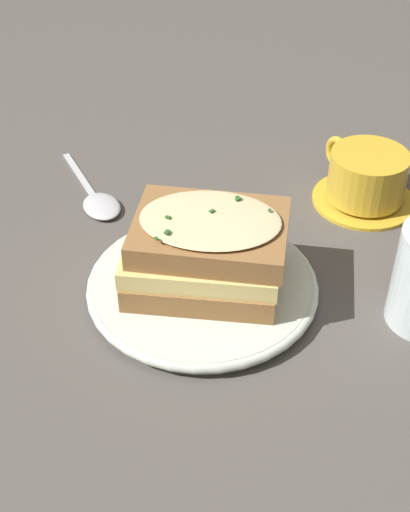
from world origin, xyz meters
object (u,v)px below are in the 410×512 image
(dinner_plate, at_px, (205,286))
(sandwich, at_px, (207,251))
(teacup_with_saucer, at_px, (366,179))
(spoon, at_px, (99,202))

(dinner_plate, height_order, sandwich, sandwich)
(sandwich, distance_m, teacup_with_saucer, 0.25)
(sandwich, bearing_deg, spoon, 20.63)
(dinner_plate, distance_m, sandwich, 0.04)
(dinner_plate, bearing_deg, sandwich, -63.59)
(dinner_plate, xyz_separation_m, teacup_with_saucer, (0.09, -0.23, 0.02))
(teacup_with_saucer, xyz_separation_m, spoon, (0.10, 0.30, -0.03))
(dinner_plate, height_order, spoon, dinner_plate)
(sandwich, xyz_separation_m, teacup_with_saucer, (0.09, -0.23, -0.02))
(sandwich, relative_size, teacup_with_saucer, 1.35)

